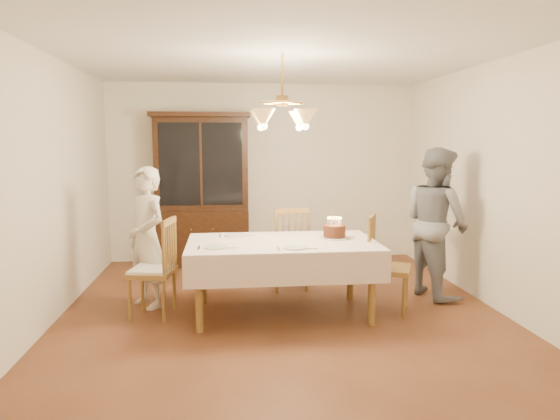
{
  "coord_description": "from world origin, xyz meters",
  "views": [
    {
      "loc": [
        -0.57,
        -4.92,
        1.75
      ],
      "look_at": [
        0.0,
        0.2,
        1.05
      ],
      "focal_mm": 32.0,
      "sensor_mm": 36.0,
      "label": 1
    }
  ],
  "objects": [
    {
      "name": "ground",
      "position": [
        0.0,
        0.0,
        0.0
      ],
      "size": [
        5.0,
        5.0,
        0.0
      ],
      "primitive_type": "plane",
      "color": "#5D2F1A",
      "rests_on": "ground"
    },
    {
      "name": "room_shell",
      "position": [
        0.0,
        0.0,
        1.58
      ],
      "size": [
        5.0,
        5.0,
        5.0
      ],
      "color": "white",
      "rests_on": "ground"
    },
    {
      "name": "dining_table",
      "position": [
        0.0,
        0.0,
        0.68
      ],
      "size": [
        1.9,
        1.1,
        0.76
      ],
      "color": "brown",
      "rests_on": "ground"
    },
    {
      "name": "china_hutch",
      "position": [
        -0.89,
        2.25,
        1.04
      ],
      "size": [
        1.38,
        0.54,
        2.16
      ],
      "color": "black",
      "rests_on": "ground"
    },
    {
      "name": "chair_far_side",
      "position": [
        0.18,
        0.88,
        0.44
      ],
      "size": [
        0.47,
        0.45,
        1.0
      ],
      "color": "brown",
      "rests_on": "ground"
    },
    {
      "name": "chair_left_end",
      "position": [
        -1.3,
        0.08,
        0.45
      ],
      "size": [
        0.5,
        0.51,
        1.0
      ],
      "color": "brown",
      "rests_on": "ground"
    },
    {
      "name": "chair_right_end",
      "position": [
        1.1,
        -0.04,
        0.44
      ],
      "size": [
        0.56,
        0.57,
        1.0
      ],
      "color": "brown",
      "rests_on": "ground"
    },
    {
      "name": "elderly_woman",
      "position": [
        -1.4,
        0.4,
        0.75
      ],
      "size": [
        0.63,
        0.65,
        1.5
      ],
      "primitive_type": "imported",
      "rotation": [
        0.0,
        0.0,
        -0.87
      ],
      "color": "#F1E3CC",
      "rests_on": "ground"
    },
    {
      "name": "adult_in_grey",
      "position": [
        1.81,
        0.45,
        0.85
      ],
      "size": [
        0.83,
        0.96,
        1.7
      ],
      "primitive_type": "imported",
      "rotation": [
        0.0,
        0.0,
        1.83
      ],
      "color": "slate",
      "rests_on": "ground"
    },
    {
      "name": "birthday_cake",
      "position": [
        0.56,
        0.1,
        0.82
      ],
      "size": [
        0.3,
        0.3,
        0.22
      ],
      "color": "white",
      "rests_on": "dining_table"
    },
    {
      "name": "place_setting_near_left",
      "position": [
        -0.65,
        -0.24,
        0.77
      ],
      "size": [
        0.37,
        0.23,
        0.02
      ],
      "color": "white",
      "rests_on": "dining_table"
    },
    {
      "name": "place_setting_near_right",
      "position": [
        0.1,
        -0.35,
        0.77
      ],
      "size": [
        0.38,
        0.23,
        0.02
      ],
      "color": "white",
      "rests_on": "dining_table"
    },
    {
      "name": "place_setting_far_left",
      "position": [
        -0.45,
        0.35,
        0.77
      ],
      "size": [
        0.38,
        0.23,
        0.02
      ],
      "color": "white",
      "rests_on": "dining_table"
    },
    {
      "name": "chandelier",
      "position": [
        -0.0,
        -0.0,
        1.98
      ],
      "size": [
        0.62,
        0.62,
        0.73
      ],
      "color": "#BF8C3F",
      "rests_on": "ground"
    }
  ]
}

